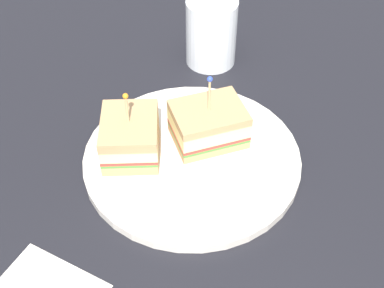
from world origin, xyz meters
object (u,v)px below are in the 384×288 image
(sandwich_half_back, at_px, (130,137))
(sandwich_half_front, at_px, (208,124))
(plate, at_px, (192,158))
(drink_glass, at_px, (211,35))

(sandwich_half_back, bearing_deg, sandwich_half_front, 99.34)
(sandwich_half_front, xyz_separation_m, sandwich_half_back, (0.02, -0.10, 0.00))
(plate, height_order, sandwich_half_front, sandwich_half_front)
(sandwich_half_back, xyz_separation_m, drink_glass, (-0.21, 0.13, 0.01))
(plate, bearing_deg, sandwich_half_front, 140.73)
(sandwich_half_front, distance_m, sandwich_half_back, 0.10)
(sandwich_half_front, relative_size, sandwich_half_back, 1.09)
(plate, relative_size, drink_glass, 2.66)
(plate, xyz_separation_m, sandwich_half_back, (-0.01, -0.08, 0.03))
(sandwich_half_back, relative_size, drink_glass, 0.92)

